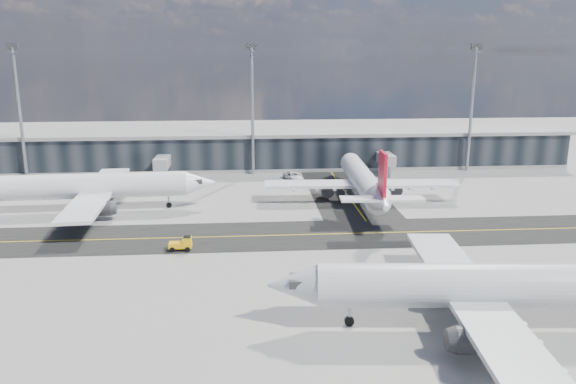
% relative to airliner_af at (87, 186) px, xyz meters
% --- Properties ---
extents(ground, '(300.00, 300.00, 0.00)m').
position_rel_airliner_af_xyz_m(ground, '(29.45, -20.24, -4.34)').
color(ground, gray).
rests_on(ground, ground).
extents(taxiway_lanes, '(180.00, 63.00, 0.03)m').
position_rel_airliner_af_xyz_m(taxiway_lanes, '(33.36, -9.50, -4.33)').
color(taxiway_lanes, black).
rests_on(taxiway_lanes, ground).
extents(terminal_concourse, '(152.00, 19.80, 8.80)m').
position_rel_airliner_af_xyz_m(terminal_concourse, '(29.49, 34.69, -0.25)').
color(terminal_concourse, black).
rests_on(terminal_concourse, ground).
extents(floodlight_masts, '(102.50, 0.70, 28.90)m').
position_rel_airliner_af_xyz_m(floodlight_masts, '(29.45, 27.76, 11.26)').
color(floodlight_masts, gray).
rests_on(floodlight_masts, ground).
extents(airliner_af, '(44.37, 37.80, 13.15)m').
position_rel_airliner_af_xyz_m(airliner_af, '(0.00, 0.00, 0.00)').
color(airliner_af, white).
rests_on(airliner_af, ground).
extents(airliner_redtail, '(36.30, 42.61, 12.63)m').
position_rel_airliner_af_xyz_m(airliner_redtail, '(49.16, 1.38, -0.17)').
color(airliner_redtail, white).
rests_on(airliner_redtail, ground).
extents(airliner_near, '(44.81, 38.24, 13.27)m').
position_rel_airliner_af_xyz_m(airliner_near, '(52.07, -46.84, 0.04)').
color(airliner_near, silver).
rests_on(airliner_near, ground).
extents(baggage_tug, '(3.22, 1.70, 1.99)m').
position_rel_airliner_af_xyz_m(baggage_tug, '(18.70, -21.79, -3.35)').
color(baggage_tug, '#FFB50D').
rests_on(baggage_tug, ground).
extents(service_van, '(4.50, 6.29, 1.59)m').
position_rel_airliner_af_xyz_m(service_van, '(38.02, 21.31, -3.55)').
color(service_van, white).
rests_on(service_van, ground).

